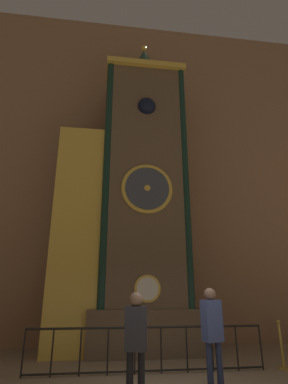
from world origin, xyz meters
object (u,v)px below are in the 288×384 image
(clock_tower, at_px, (130,201))
(visitor_far, at_px, (212,328))
(stanchion_post, at_px, (282,353))
(visitor_near, at_px, (136,336))

(clock_tower, xyz_separation_m, visitor_far, (1.23, -3.73, -3.49))
(clock_tower, relative_size, visitor_far, 6.27)
(clock_tower, relative_size, stanchion_post, 10.53)
(stanchion_post, bearing_deg, clock_tower, 148.22)
(stanchion_post, bearing_deg, visitor_near, -150.53)
(visitor_far, bearing_deg, clock_tower, 92.63)
(visitor_near, height_order, stanchion_post, visitor_near)
(clock_tower, height_order, visitor_far, clock_tower)
(visitor_near, xyz_separation_m, stanchion_post, (3.68, 2.08, -0.69))
(visitor_near, distance_m, stanchion_post, 4.28)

